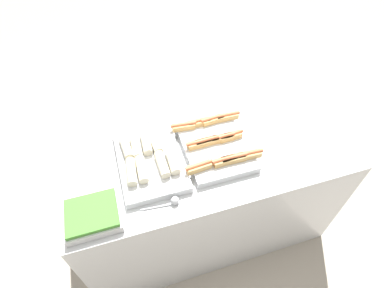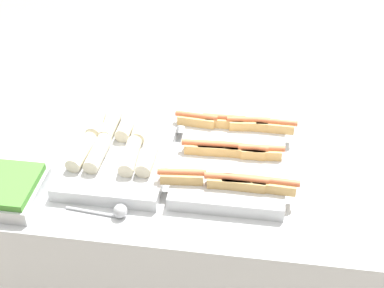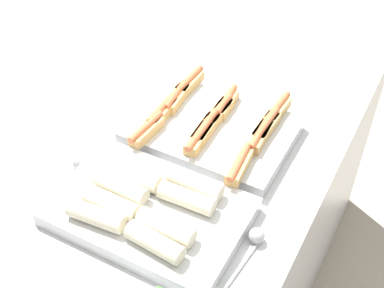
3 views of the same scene
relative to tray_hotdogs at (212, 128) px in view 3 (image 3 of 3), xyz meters
The scene contains 5 objects.
counter 0.50m from the tray_hotdogs, behind, with size 1.75×0.84×0.92m.
tray_hotdogs is the anchor object (origin of this frame).
tray_wraps 0.41m from the tray_hotdogs, behind, with size 0.36×0.55×0.10m.
serving_spoon_near 0.46m from the tray_hotdogs, 138.66° to the right, with size 0.21×0.05×0.05m.
serving_spoon_far 0.46m from the tray_hotdogs, 138.56° to the left, with size 0.21×0.05×0.05m.
Camera 3 is at (-1.17, -0.58, 2.13)m, focal length 50.00 mm.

